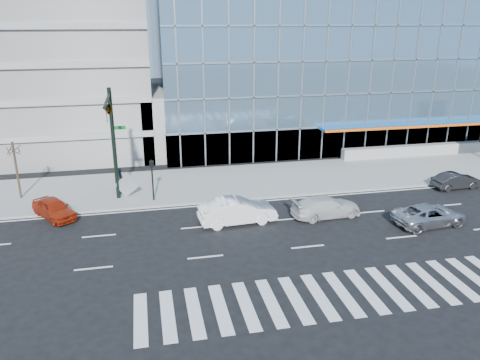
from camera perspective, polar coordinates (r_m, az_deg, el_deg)
The scene contains 15 objects.
ground at distance 31.16m, azimuth 5.75°, elevation -4.80°, with size 160.00×160.00×0.00m, color black.
sidewalk at distance 38.29m, azimuth 2.17°, elevation 0.04°, with size 120.00×8.00×0.15m, color gray.
theatre_building at distance 58.04m, azimuth 11.67°, elevation 13.72°, with size 42.00×26.00×15.00m, color #658AA8.
parking_garage at distance 54.28m, azimuth -24.61°, elevation 14.74°, with size 24.00×24.00×20.00m, color gray.
ramp_block at distance 46.17m, azimuth -8.15°, elevation 6.95°, with size 6.00×8.00×6.00m, color gray.
traffic_signal at distance 32.35m, azimuth -15.53°, elevation 6.99°, with size 1.14×5.74×8.00m.
ped_signal_post at distance 33.68m, azimuth -10.66°, elevation 0.72°, with size 0.30×0.33×3.00m.
street_tree_near at distance 36.81m, azimuth -25.91°, elevation 3.34°, with size 1.10×1.10×4.23m.
silver_suv at distance 32.36m, azimuth 22.12°, elevation -3.98°, with size 2.21×4.79×1.33m, color silver.
white_suv at distance 31.74m, azimuth 10.43°, elevation -3.23°, with size 1.92×4.73×1.37m, color silver.
white_sedan at distance 30.19m, azimuth -0.34°, elevation -3.79°, with size 1.75×5.02×1.65m, color white.
dark_sedan at distance 40.06m, azimuth 24.86°, elevation -0.08°, with size 1.32×3.79×1.25m, color black.
red_sedan at distance 33.36m, azimuth -21.74°, elevation -3.25°, with size 1.57×3.90×1.33m, color #9C230C.
pedestrian at distance 36.09m, azimuth -14.33°, elevation -0.04°, with size 0.70×0.46×1.91m, color black.
tilted_panel at distance 35.07m, azimuth -13.60°, elevation -0.62°, with size 1.30×0.06×1.30m, color #969696.
Camera 1 is at (-8.93, -27.07, 12.58)m, focal length 35.00 mm.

